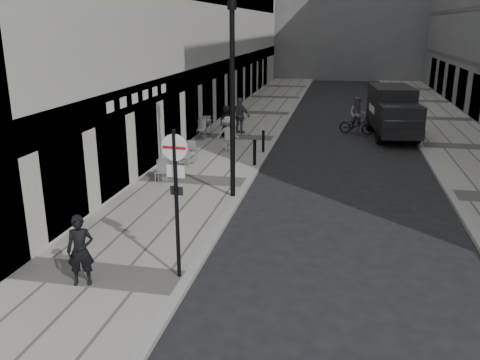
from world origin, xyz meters
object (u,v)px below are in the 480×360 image
(lamppost, at_px, (232,91))
(panel_van, at_px, (393,109))
(cyclist, at_px, (357,120))
(walking_man, at_px, (80,250))
(sign_post, at_px, (176,185))

(lamppost, relative_size, panel_van, 1.13)
(lamppost, distance_m, cyclist, 12.76)
(lamppost, relative_size, cyclist, 3.18)
(walking_man, bearing_deg, sign_post, 3.92)
(walking_man, bearing_deg, panel_van, 48.82)
(walking_man, height_order, cyclist, cyclist)
(lamppost, height_order, cyclist, lamppost)
(sign_post, bearing_deg, panel_van, 76.23)
(sign_post, bearing_deg, lamppost, 95.48)
(lamppost, bearing_deg, walking_man, -106.66)
(lamppost, bearing_deg, panel_van, 62.22)
(walking_man, height_order, lamppost, lamppost)
(sign_post, height_order, cyclist, sign_post)
(panel_van, bearing_deg, cyclist, 164.76)
(panel_van, bearing_deg, walking_man, -119.21)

